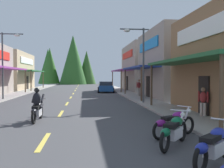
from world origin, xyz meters
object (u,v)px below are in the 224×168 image
at_px(motorcycle_parked_right_1, 214,145).
at_px(parked_car_curbside, 106,87).
at_px(streetlamp_left, 7,56).
at_px(motorcycle_parked_right_3, 174,123).
at_px(rider_cruising_lead, 37,107).
at_px(pedestrian_waiting, 139,87).
at_px(motorcycle_parked_right_2, 174,130).
at_px(streetlamp_right, 139,54).
at_px(pedestrian_by_shop, 203,101).

distance_m(motorcycle_parked_right_1, parked_car_curbside, 27.66).
distance_m(streetlamp_left, motorcycle_parked_right_3, 17.82).
height_order(streetlamp_left, rider_cruising_lead, streetlamp_left).
xyz_separation_m(rider_cruising_lead, pedestrian_waiting, (7.61, 12.95, 0.37)).
bearing_deg(motorcycle_parked_right_2, motorcycle_parked_right_1, -128.28).
relative_size(motorcycle_parked_right_1, motorcycle_parked_right_3, 0.90).
relative_size(streetlamp_right, pedestrian_by_shop, 3.67).
height_order(rider_cruising_lead, pedestrian_waiting, pedestrian_waiting).
bearing_deg(streetlamp_left, pedestrian_waiting, 9.67).
height_order(streetlamp_right, motorcycle_parked_right_2, streetlamp_right).
height_order(motorcycle_parked_right_1, rider_cruising_lead, rider_cruising_lead).
bearing_deg(pedestrian_by_shop, motorcycle_parked_right_2, 23.98).
height_order(streetlamp_left, streetlamp_right, streetlamp_left).
relative_size(motorcycle_parked_right_1, pedestrian_by_shop, 1.10).
bearing_deg(streetlamp_right, rider_cruising_lead, -133.16).
xyz_separation_m(streetlamp_left, rider_cruising_lead, (4.47, -10.89, -3.19)).
bearing_deg(rider_cruising_lead, motorcycle_parked_right_1, -139.19).
bearing_deg(parked_car_curbside, pedestrian_by_shop, -168.80).
xyz_separation_m(streetlamp_left, pedestrian_by_shop, (12.48, -10.94, -2.96)).
relative_size(rider_cruising_lead, pedestrian_waiting, 1.21).
bearing_deg(streetlamp_right, motorcycle_parked_right_2, -96.98).
distance_m(motorcycle_parked_right_2, motorcycle_parked_right_3, 1.23).
distance_m(pedestrian_by_shop, parked_car_curbside, 21.42).
height_order(motorcycle_parked_right_3, pedestrian_waiting, pedestrian_waiting).
bearing_deg(pedestrian_by_shop, parked_car_curbside, -113.98).
bearing_deg(pedestrian_waiting, motorcycle_parked_right_3, 150.99).
xyz_separation_m(streetlamp_right, motorcycle_parked_right_1, (-1.04, -13.12, -3.25)).
bearing_deg(rider_cruising_lead, streetlamp_left, 24.69).
xyz_separation_m(motorcycle_parked_right_3, pedestrian_waiting, (2.38, 16.63, 0.54)).
distance_m(streetlamp_right, motorcycle_parked_right_2, 11.99).
xyz_separation_m(motorcycle_parked_right_1, pedestrian_by_shop, (2.85, 6.45, 0.39)).
xyz_separation_m(streetlamp_right, motorcycle_parked_right_3, (-0.98, -10.29, -3.25)).
xyz_separation_m(streetlamp_left, streetlamp_right, (10.68, -4.28, -0.10)).
relative_size(rider_cruising_lead, parked_car_curbside, 0.49).
xyz_separation_m(pedestrian_by_shop, parked_car_curbside, (-3.05, 21.20, -0.20)).
bearing_deg(motorcycle_parked_right_3, streetlamp_right, 53.91).
xyz_separation_m(streetlamp_right, motorcycle_parked_right_2, (-1.40, -11.45, -3.25)).
distance_m(streetlamp_left, motorcycle_parked_right_2, 18.56).
height_order(streetlamp_right, motorcycle_parked_right_3, streetlamp_right).
xyz_separation_m(streetlamp_left, pedestrian_waiting, (12.08, 2.06, -2.81)).
height_order(motorcycle_parked_right_3, pedestrian_by_shop, pedestrian_by_shop).
bearing_deg(parked_car_curbside, motorcycle_parked_right_1, -176.56).
xyz_separation_m(motorcycle_parked_right_2, pedestrian_waiting, (2.80, 17.79, 0.54)).
bearing_deg(motorcycle_parked_right_2, rider_cruising_lead, 84.27).
bearing_deg(parked_car_curbside, streetlamp_right, -172.09).
relative_size(motorcycle_parked_right_1, parked_car_curbside, 0.39).
distance_m(motorcycle_parked_right_3, pedestrian_by_shop, 4.59).
bearing_deg(pedestrian_waiting, rider_cruising_lead, 128.72).
xyz_separation_m(streetlamp_left, motorcycle_parked_right_2, (9.28, -15.73, -3.35)).
relative_size(motorcycle_parked_right_2, motorcycle_parked_right_3, 0.91).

